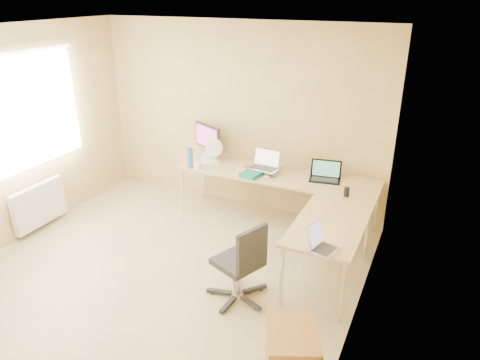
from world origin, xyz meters
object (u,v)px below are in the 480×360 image
at_px(laptop_center, 264,160).
at_px(laptop_black, 325,171).
at_px(water_bottle, 190,158).
at_px(office_chair, 238,256).
at_px(keyboard, 262,172).
at_px(desk_main, 275,199).
at_px(laptop_return, 324,241).
at_px(desk_return, 328,252).
at_px(monitor, 208,141).
at_px(mug, 198,166).
at_px(desk_fan, 216,151).

distance_m(laptop_center, laptop_black, 0.80).
relative_size(water_bottle, office_chair, 0.32).
bearing_deg(keyboard, office_chair, -88.68).
height_order(desk_main, laptop_return, laptop_return).
xyz_separation_m(desk_return, monitor, (-2.10, 1.20, 0.60)).
bearing_deg(mug, desk_main, 16.45).
relative_size(desk_fan, office_chair, 0.35).
relative_size(keyboard, mug, 4.66).
relative_size(laptop_black, mug, 3.67).
distance_m(desk_main, keyboard, 0.43).
relative_size(mug, desk_fan, 0.33).
bearing_deg(laptop_center, desk_return, -35.05).
bearing_deg(laptop_return, mug, 72.20).
xyz_separation_m(desk_return, keyboard, (-1.17, 0.96, 0.38)).
xyz_separation_m(laptop_center, laptop_black, (0.79, 0.10, -0.06)).
relative_size(desk_return, monitor, 2.35).
height_order(desk_main, laptop_black, laptop_black).
height_order(desk_main, laptop_center, laptop_center).
relative_size(monitor, desk_fan, 1.75).
height_order(desk_return, laptop_center, laptop_center).
distance_m(water_bottle, laptop_return, 2.51).
bearing_deg(laptop_return, desk_fan, 64.48).
relative_size(desk_return, mug, 12.49).
distance_m(monitor, keyboard, 0.99).
bearing_deg(water_bottle, keyboard, 15.34).
xyz_separation_m(monitor, office_chair, (1.35, -1.86, -0.47)).
xyz_separation_m(desk_return, water_bottle, (-2.10, 0.70, 0.51)).
bearing_deg(desk_return, desk_fan, 151.05).
height_order(desk_main, mug, mug).
distance_m(keyboard, laptop_return, 1.96).
bearing_deg(desk_main, desk_return, -45.73).
distance_m(desk_main, water_bottle, 1.27).
relative_size(water_bottle, laptop_return, 0.95).
height_order(laptop_black, laptop_return, laptop_black).
relative_size(laptop_black, water_bottle, 1.33).
xyz_separation_m(desk_main, laptop_return, (1.05, -1.55, 0.47)).
xyz_separation_m(laptop_center, laptop_return, (1.21, -1.51, -0.08)).
bearing_deg(desk_return, laptop_center, 140.02).
height_order(mug, laptop_return, laptop_return).
xyz_separation_m(mug, water_bottle, (-0.12, 0.00, 0.09)).
bearing_deg(laptop_center, office_chair, -71.65).
bearing_deg(desk_return, mug, 160.49).
xyz_separation_m(laptop_black, mug, (-1.64, -0.35, -0.07)).
relative_size(desk_fan, laptop_return, 1.05).
bearing_deg(office_chair, desk_fan, 146.39).
xyz_separation_m(desk_return, laptop_return, (0.08, -0.55, 0.47)).
xyz_separation_m(laptop_center, office_chair, (0.38, -1.61, -0.41)).
xyz_separation_m(water_bottle, office_chair, (1.35, -1.36, -0.37)).
bearing_deg(keyboard, desk_main, -0.96).
bearing_deg(mug, water_bottle, 180.00).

